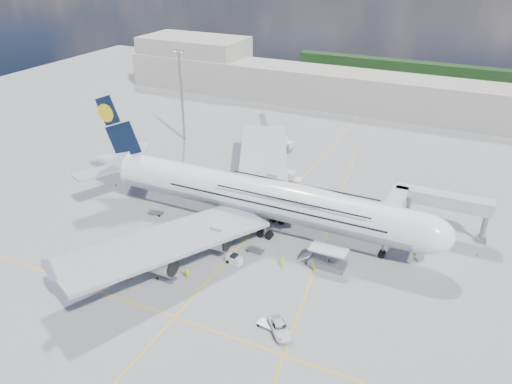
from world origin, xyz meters
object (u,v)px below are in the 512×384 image
at_px(service_van, 280,328).
at_px(cone_wing_left_outer, 243,173).
at_px(cone_nose, 477,255).
at_px(crew_tug, 187,274).
at_px(crew_nose, 415,253).
at_px(crew_van, 282,261).
at_px(airliner, 259,197).
at_px(dolly_nose_far, 268,324).
at_px(dolly_nose_near, 255,250).
at_px(cone_tail, 116,184).
at_px(dolly_row_c, 166,278).
at_px(baggage_tug, 234,259).
at_px(cone_wing_right_outer, 131,278).
at_px(cargo_loader, 327,260).
at_px(cone_wing_right_inner, 173,256).
at_px(dolly_back, 156,213).
at_px(cone_wing_left_inner, 288,193).
at_px(catering_truck_outer, 281,143).
at_px(dolly_row_b, 159,268).
at_px(light_mast, 182,95).
at_px(crew_wing, 163,229).
at_px(catering_truck_inner, 287,180).
at_px(crew_loader, 313,266).
at_px(dolly_row_a, 128,244).
at_px(jet_bridge, 424,203).

relative_size(service_van, cone_wing_left_outer, 11.66).
bearing_deg(cone_nose, cone_wing_left_outer, 166.08).
bearing_deg(crew_tug, crew_nose, 19.58).
bearing_deg(crew_van, airliner, -9.76).
xyz_separation_m(dolly_nose_far, crew_van, (-4.07, 15.19, 0.63)).
relative_size(dolly_nose_near, cone_tail, 5.90).
bearing_deg(dolly_nose_far, dolly_row_c, 178.62).
relative_size(baggage_tug, cone_wing_right_outer, 5.56).
distance_m(cargo_loader, cone_wing_right_inner, 27.75).
height_order(cone_wing_left_outer, cone_tail, cone_tail).
xyz_separation_m(dolly_back, crew_tug, (18.11, -16.12, 0.65)).
xyz_separation_m(baggage_tug, cone_tail, (-39.79, 15.86, -0.54)).
bearing_deg(cone_wing_right_outer, cone_wing_left_inner, 73.59).
distance_m(dolly_nose_near, cone_nose, 40.67).
bearing_deg(crew_tug, cone_wing_right_inner, 129.16).
xyz_separation_m(catering_truck_outer, cone_wing_left_inner, (11.87, -23.78, -1.50)).
distance_m(cone_nose, cone_wing_left_inner, 41.58).
height_order(dolly_row_b, crew_van, crew_van).
bearing_deg(dolly_nose_far, cone_nose, 58.23).
bearing_deg(light_mast, crew_tug, -56.80).
relative_size(catering_truck_outer, crew_wing, 3.47).
distance_m(cargo_loader, dolly_back, 38.48).
distance_m(catering_truck_inner, cone_tail, 40.22).
height_order(crew_tug, cone_wing_right_inner, crew_tug).
height_order(crew_nose, crew_loader, crew_nose).
height_order(dolly_nose_far, crew_tug, crew_tug).
height_order(baggage_tug, crew_loader, baggage_tug).
height_order(dolly_back, cone_tail, cone_tail).
relative_size(dolly_row_c, service_van, 0.66).
xyz_separation_m(dolly_row_a, service_van, (34.40, -8.33, -0.17)).
bearing_deg(crew_loader, airliner, -156.22).
bearing_deg(crew_van, service_van, 150.03).
bearing_deg(airliner, dolly_nose_far, -62.28).
distance_m(crew_van, cone_nose, 36.01).
xyz_separation_m(light_mast, dolly_nose_far, (53.74, -60.66, -12.85)).
xyz_separation_m(crew_van, cone_tail, (-47.82, 12.94, -0.72)).
distance_m(dolly_row_a, dolly_row_b, 9.53).
bearing_deg(dolly_nose_near, dolly_back, 176.58).
bearing_deg(catering_truck_inner, catering_truck_outer, 109.69).
xyz_separation_m(cargo_loader, dolly_nose_near, (-13.42, -1.28, -0.89)).
bearing_deg(dolly_nose_near, jet_bridge, 41.12).
xyz_separation_m(dolly_row_b, crew_loader, (24.47, 11.40, 0.44)).
relative_size(dolly_row_c, baggage_tug, 1.22).
xyz_separation_m(light_mast, service_van, (55.89, -61.06, -12.42)).
bearing_deg(catering_truck_outer, catering_truck_inner, -54.02).
height_order(catering_truck_inner, crew_loader, catering_truck_inner).
bearing_deg(crew_nose, catering_truck_inner, 134.35).
height_order(crew_tug, cone_nose, crew_tug).
height_order(dolly_nose_near, catering_truck_inner, catering_truck_inner).
xyz_separation_m(cone_wing_right_inner, cone_wing_right_outer, (-2.90, -8.39, -0.01)).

